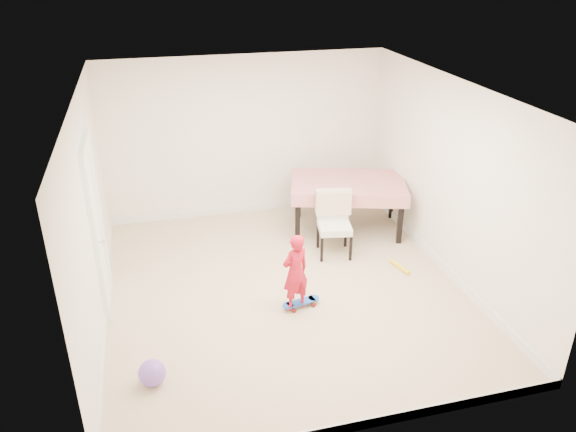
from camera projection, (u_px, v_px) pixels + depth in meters
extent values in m
plane|color=#C7AE8A|center=(284.00, 288.00, 7.36)|extent=(5.00, 5.00, 0.00)
cube|color=white|center=(284.00, 93.00, 6.24)|extent=(4.50, 5.00, 0.04)
cube|color=white|center=(246.00, 137.00, 8.96)|extent=(4.50, 0.04, 2.60)
cube|color=white|center=(358.00, 315.00, 4.63)|extent=(4.50, 0.04, 2.60)
cube|color=white|center=(92.00, 218.00, 6.29)|extent=(0.04, 5.00, 2.60)
cube|color=white|center=(450.00, 180.00, 7.30)|extent=(0.04, 5.00, 2.60)
cube|color=white|center=(97.00, 228.00, 6.67)|extent=(0.11, 0.94, 2.11)
cube|color=white|center=(248.00, 207.00, 9.50)|extent=(4.50, 0.02, 0.12)
cube|color=white|center=(351.00, 427.00, 5.16)|extent=(4.50, 0.02, 0.12)
cube|color=white|center=(106.00, 310.00, 6.82)|extent=(0.02, 5.00, 0.12)
cube|color=white|center=(440.00, 263.00, 7.84)|extent=(0.02, 5.00, 0.12)
imported|color=red|center=(295.00, 275.00, 6.72)|extent=(0.42, 0.35, 1.00)
sphere|color=#7E54CA|center=(152.00, 373.00, 5.69)|extent=(0.28, 0.28, 0.28)
cylinder|color=yellow|center=(400.00, 267.00, 7.80)|extent=(0.15, 0.40, 0.06)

